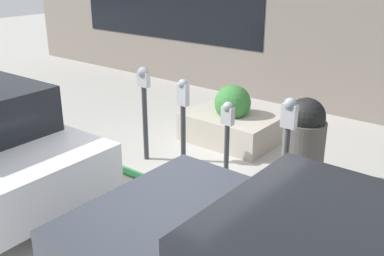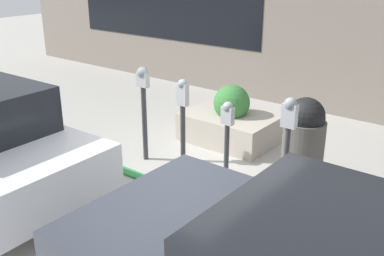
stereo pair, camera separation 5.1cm
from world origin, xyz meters
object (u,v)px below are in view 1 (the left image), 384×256
(parking_meter_second, at_px, (227,131))
(parking_meter_fourth, at_px, (144,98))
(trash_bin, at_px, (304,142))
(planter_box, at_px, (232,122))
(parking_meter_nearest, at_px, (288,133))
(parking_meter_middle, at_px, (183,113))

(parking_meter_second, xyz_separation_m, parking_meter_fourth, (1.56, -0.03, 0.15))
(parking_meter_second, bearing_deg, trash_bin, -132.15)
(planter_box, distance_m, trash_bin, 1.84)
(parking_meter_fourth, height_order, trash_bin, parking_meter_fourth)
(parking_meter_nearest, relative_size, parking_meter_fourth, 0.99)
(parking_meter_fourth, relative_size, trash_bin, 1.19)
(parking_meter_middle, xyz_separation_m, planter_box, (0.19, -1.56, -0.62))
(parking_meter_second, distance_m, trash_bin, 1.12)
(parking_meter_fourth, distance_m, planter_box, 1.76)
(parking_meter_second, height_order, parking_meter_fourth, parking_meter_fourth)
(parking_meter_nearest, distance_m, planter_box, 2.46)
(parking_meter_middle, height_order, planter_box, parking_meter_middle)
(parking_meter_nearest, bearing_deg, parking_meter_middle, 1.52)
(parking_meter_middle, xyz_separation_m, parking_meter_fourth, (0.82, -0.06, 0.06))
(trash_bin, bearing_deg, parking_meter_middle, 29.76)
(parking_meter_fourth, height_order, planter_box, parking_meter_fourth)
(parking_meter_nearest, relative_size, planter_box, 0.96)
(parking_meter_middle, distance_m, trash_bin, 1.73)
(parking_meter_middle, xyz_separation_m, trash_bin, (-1.47, -0.84, -0.33))
(parking_meter_fourth, relative_size, planter_box, 0.97)
(parking_meter_second, distance_m, parking_meter_middle, 0.74)
(parking_meter_nearest, bearing_deg, planter_box, -40.15)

